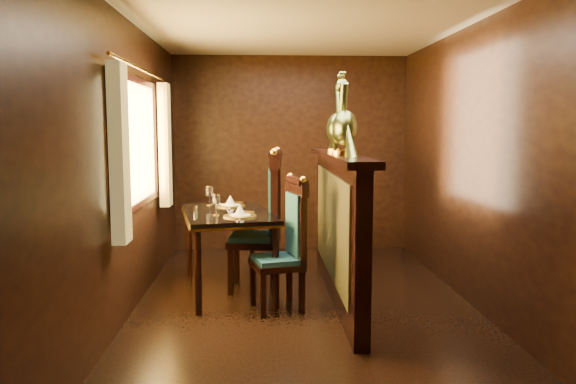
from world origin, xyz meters
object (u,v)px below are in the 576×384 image
at_px(chair_right, 267,216).
at_px(peacock_right, 338,114).
at_px(chair_left, 289,239).
at_px(dining_table, 228,219).
at_px(peacock_left, 345,112).

distance_m(chair_right, peacock_right, 1.20).
relative_size(chair_left, peacock_right, 1.71).
distance_m(dining_table, peacock_left, 1.55).
bearing_deg(dining_table, chair_right, 2.59).
distance_m(chair_left, chair_right, 0.63).
distance_m(chair_right, peacock_left, 1.37).
height_order(chair_left, chair_right, chair_right).
distance_m(chair_left, peacock_right, 1.23).
xyz_separation_m(chair_right, peacock_left, (0.65, -0.70, 0.99)).
relative_size(chair_right, peacock_right, 2.02).
bearing_deg(peacock_left, chair_right, 132.88).
bearing_deg(peacock_right, peacock_left, -90.00).
xyz_separation_m(chair_right, peacock_right, (0.65, -0.27, 0.98)).
bearing_deg(chair_right, peacock_left, -41.22).
xyz_separation_m(dining_table, peacock_right, (1.03, -0.18, 0.99)).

